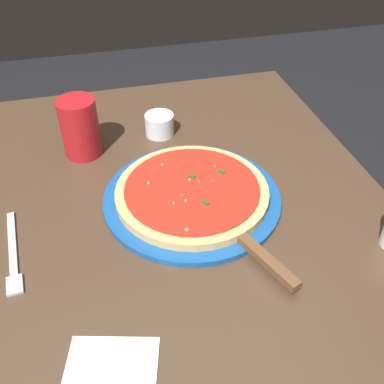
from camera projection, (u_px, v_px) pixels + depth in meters
restaurant_table at (161, 247)px, 0.93m from camera, size 0.84×0.90×0.73m
serving_plate at (192, 198)px, 0.82m from camera, size 0.33×0.33×0.01m
pizza at (192, 192)px, 0.81m from camera, size 0.28×0.28×0.02m
pizza_server at (249, 246)px, 0.71m from camera, size 0.12×0.22×0.01m
cup_tall_drink at (80, 128)px, 0.90m from camera, size 0.08×0.08×0.12m
cup_small_sauce at (160, 125)px, 0.98m from camera, size 0.06×0.06×0.05m
napkin_folded_right at (110, 379)px, 0.56m from camera, size 0.15×0.15×0.00m
fork at (13, 256)px, 0.72m from camera, size 0.03×0.19×0.00m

